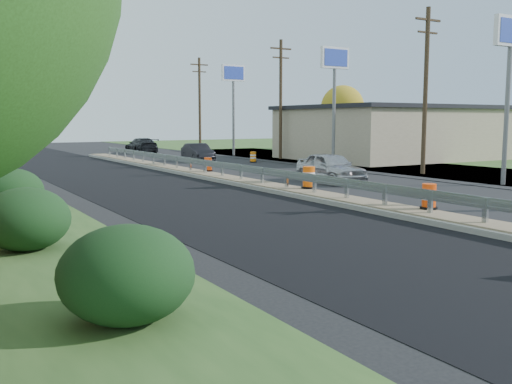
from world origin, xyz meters
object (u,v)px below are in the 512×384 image
barrel_shoulder_mid (253,157)px  car_dark_far (141,146)px  car_silver (331,167)px  barrel_median_mid (309,178)px  barrel_median_near (429,197)px  car_dark_mid (198,152)px  barrel_median_far (208,165)px

barrel_shoulder_mid → car_dark_far: 16.04m
car_silver → barrel_median_mid: bearing=-134.7°
barrel_shoulder_mid → car_dark_far: car_dark_far is taller
barrel_median_near → car_dark_mid: (4.17, 26.51, 0.06)m
barrel_median_far → barrel_median_near: bearing=-90.0°
barrel_median_near → car_dark_mid: 26.84m
car_silver → car_dark_mid: car_silver is taller
barrel_median_near → barrel_median_far: size_ratio=1.06×
barrel_shoulder_mid → car_silver: bearing=-105.0°
barrel_median_mid → car_dark_far: 33.08m
barrel_median_far → barrel_shoulder_mid: size_ratio=0.98×
barrel_median_near → barrel_shoulder_mid: (7.34, 23.64, -0.24)m
barrel_shoulder_mid → barrel_median_mid: bearing=-113.3°
barrel_shoulder_mid → car_dark_mid: (-3.17, 2.87, 0.31)m
barrel_shoulder_mid → car_dark_mid: bearing=137.8°
barrel_median_mid → barrel_shoulder_mid: size_ratio=1.17×
barrel_median_mid → car_dark_mid: 20.37m
car_silver → car_dark_far: (0.70, 29.72, -0.03)m
barrel_median_mid → car_dark_far: bearing=82.6°
barrel_median_mid → car_silver: car_silver is taller
car_dark_far → barrel_median_near: bearing=85.6°
barrel_median_near → car_silver: bearing=69.6°
car_dark_mid → barrel_median_near: bearing=-92.1°
car_dark_far → barrel_median_mid: bearing=84.3°
barrel_median_far → car_dark_mid: 11.09m
barrel_median_near → car_dark_far: size_ratio=0.16×
barrel_median_near → barrel_median_mid: barrel_median_mid is taller
barrel_median_mid → barrel_median_far: 9.66m
car_silver → barrel_median_near: bearing=-105.7°
barrel_median_far → car_dark_mid: (4.17, 10.27, 0.08)m
barrel_median_mid → car_silver: size_ratio=0.21×
barrel_median_far → car_dark_mid: size_ratio=0.19×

